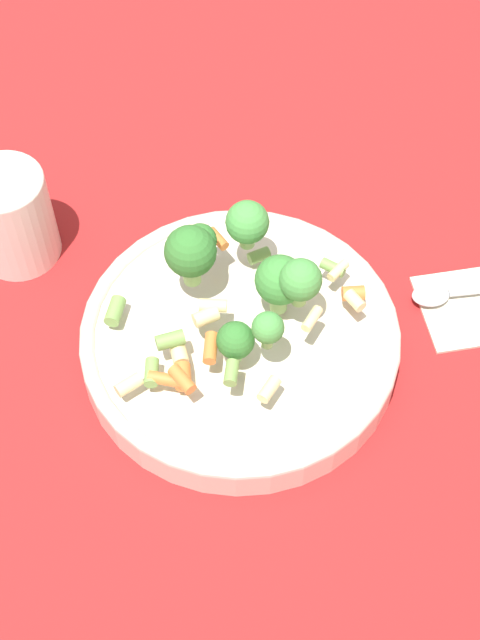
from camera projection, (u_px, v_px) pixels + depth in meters
ground_plane at (240, 351)px, 0.82m from camera, size 3.00×3.00×0.00m
bowl at (240, 339)px, 0.81m from camera, size 0.29×0.29×0.04m
pasta_salad at (239, 278)px, 0.77m from camera, size 0.24×0.17×0.08m
cup at (11, 216)px, 0.85m from camera, size 0.08×0.08×0.10m
spoon at (465, 292)px, 0.85m from camera, size 0.16×0.09×0.01m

